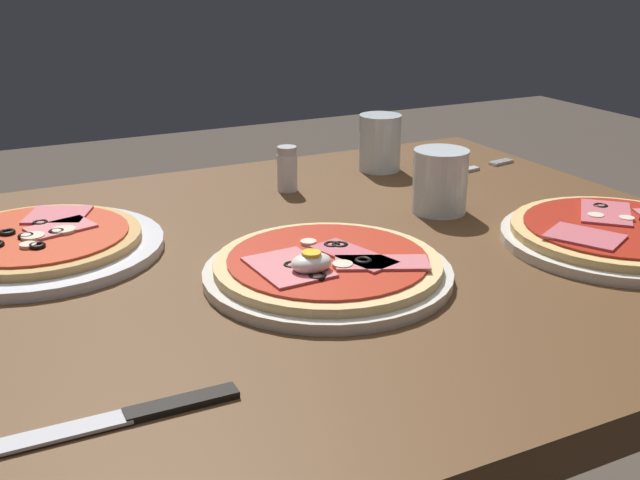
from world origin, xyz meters
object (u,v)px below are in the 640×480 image
pizza_across_right (39,244)px  fork (473,169)px  water_glass_near (440,185)px  water_glass_far (380,147)px  knife (133,415)px  dining_table (317,348)px  salt_shaker (287,169)px  pizza_foreground (328,269)px  pizza_across_left (616,235)px

pizza_across_right → fork: bearing=5.6°
water_glass_near → water_glass_far: (0.04, 0.22, 0.00)m
fork → knife: (-0.67, -0.46, 0.00)m
water_glass_near → knife: bearing=-148.0°
dining_table → water_glass_far: bearing=48.0°
water_glass_near → pizza_across_right: bearing=170.6°
water_glass_far → salt_shaker: 0.19m
fork → pizza_foreground: bearing=-145.0°
fork → water_glass_near: bearing=-138.8°
pizza_across_left → fork: 0.36m
pizza_foreground → fork: bearing=35.0°
pizza_across_left → pizza_across_right: same height
pizza_foreground → fork: (0.42, 0.29, -0.01)m
fork → salt_shaker: bearing=174.4°
water_glass_near → fork: water_glass_near is taller
pizza_across_right → water_glass_near: bearing=-9.4°
dining_table → pizza_foreground: bearing=-108.6°
salt_shaker → pizza_foreground: bearing=-107.0°
pizza_across_left → pizza_across_right: 0.69m
dining_table → pizza_across_right: bearing=154.1°
pizza_across_right → knife: bearing=-88.2°
knife → salt_shaker: size_ratio=2.91×
water_glass_near → fork: size_ratio=0.55×
pizza_foreground → pizza_across_right: 0.35m
dining_table → pizza_foreground: 0.17m
water_glass_far → pizza_across_right: bearing=-165.8°
fork → pizza_across_right: bearing=-174.4°
knife → water_glass_far: bearing=44.9°
pizza_foreground → knife: 0.31m
pizza_across_right → water_glass_far: 0.57m
fork → salt_shaker: 0.32m
dining_table → pizza_foreground: (-0.03, -0.08, 0.14)m
pizza_foreground → salt_shaker: (0.10, 0.32, 0.02)m
fork → knife: knife is taller
water_glass_near → salt_shaker: (-0.14, 0.18, -0.00)m
water_glass_near → salt_shaker: bearing=128.2°
pizza_foreground → pizza_across_left: bearing=-9.7°
dining_table → pizza_across_right: pizza_across_right is taller
pizza_across_left → salt_shaker: salt_shaker is taller
dining_table → fork: 0.46m
fork → knife: bearing=-145.4°
water_glass_near → water_glass_far: water_glass_far is taller
pizza_across_right → knife: 0.39m
pizza_across_left → fork: (0.05, 0.35, -0.01)m
water_glass_far → salt_shaker: bearing=-167.7°
dining_table → water_glass_far: water_glass_far is taller
pizza_foreground → pizza_across_left: 0.37m
pizza_foreground → water_glass_near: size_ratio=3.14×
dining_table → pizza_across_left: bearing=-23.0°
pizza_across_left → salt_shaker: 0.47m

